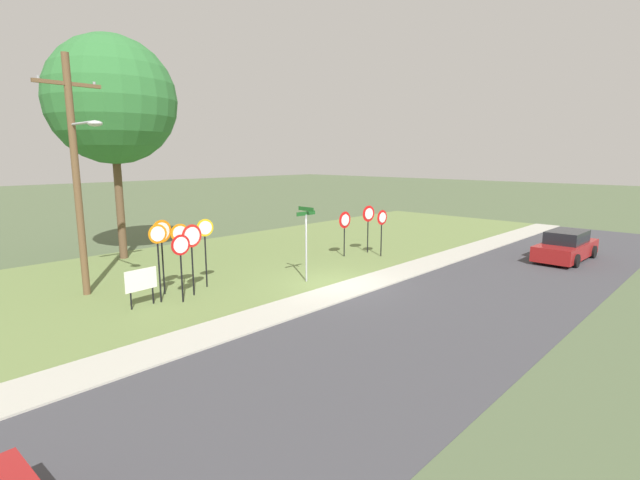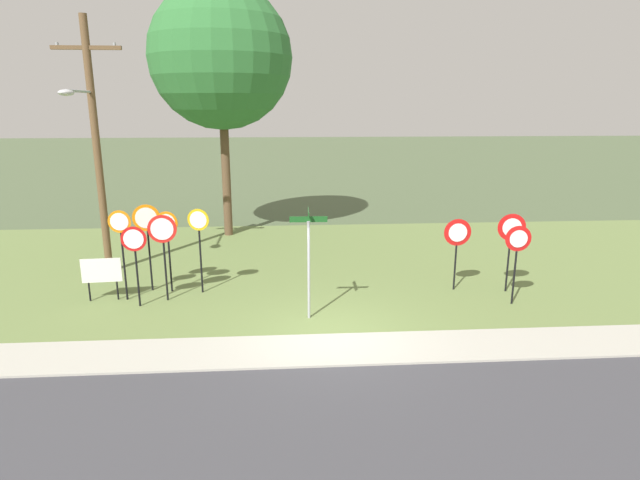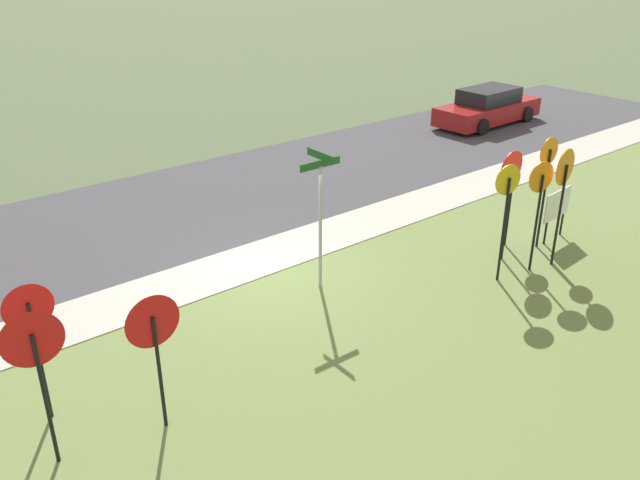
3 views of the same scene
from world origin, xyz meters
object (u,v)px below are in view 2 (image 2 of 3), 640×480
stop_sign_far_left (121,237)px  stop_sign_far_right (199,233)px  stop_sign_near_left (135,249)px  yield_sign_near_left (511,234)px  utility_pole (94,139)px  notice_board (102,273)px  oak_tree_left (221,57)px  stop_sign_center_tall (168,234)px  stop_sign_far_center (147,228)px  street_name_post (309,255)px  stop_sign_near_right (163,238)px  yield_sign_near_right (457,238)px  yield_sign_far_left (518,247)px

stop_sign_far_left → stop_sign_far_right: 2.14m
stop_sign_near_left → yield_sign_near_left: (10.72, 0.45, 0.13)m
utility_pole → notice_board: 4.47m
stop_sign_near_left → oak_tree_left: oak_tree_left is taller
stop_sign_near_left → utility_pole: utility_pole is taller
stop_sign_near_left → stop_sign_far_right: size_ratio=0.90×
stop_sign_far_right → notice_board: stop_sign_far_right is taller
stop_sign_near_left → stop_sign_center_tall: bearing=58.7°
stop_sign_far_right → oak_tree_left: bearing=100.1°
stop_sign_far_center → stop_sign_center_tall: 0.65m
stop_sign_center_tall → street_name_post: bearing=-19.2°
stop_sign_far_left → stop_sign_center_tall: stop_sign_far_left is taller
oak_tree_left → stop_sign_near_right: bearing=-97.2°
stop_sign_center_tall → yield_sign_near_left: stop_sign_center_tall is taller
stop_sign_center_tall → oak_tree_left: bearing=92.2°
yield_sign_near_right → stop_sign_center_tall: bearing=178.9°
street_name_post → stop_sign_far_left: bearing=163.4°
stop_sign_near_right → stop_sign_center_tall: (-0.03, 0.73, -0.07)m
stop_sign_far_center → stop_sign_center_tall: stop_sign_far_center is taller
yield_sign_near_left → oak_tree_left: bearing=147.5°
stop_sign_center_tall → yield_sign_near_left: bearing=6.4°
stop_sign_near_left → utility_pole: (-1.85, 3.15, 2.75)m
stop_sign_near_right → yield_sign_far_left: 9.84m
stop_sign_near_right → yield_sign_far_left: stop_sign_near_right is taller
stop_sign_far_right → yield_sign_near_right: stop_sign_far_right is taller
stop_sign_far_right → yield_sign_near_left: 9.15m
yield_sign_near_right → street_name_post: street_name_post is taller
notice_board → stop_sign_near_right: bearing=-9.0°
street_name_post → utility_pole: size_ratio=0.36×
stop_sign_far_left → yield_sign_near_right: (9.70, 0.18, -0.26)m
stop_sign_near_right → utility_pole: size_ratio=0.31×
yield_sign_near_left → yield_sign_near_right: 1.55m
stop_sign_near_right → yield_sign_near_left: stop_sign_near_right is taller
stop_sign_far_left → notice_board: bearing=178.7°
stop_sign_far_center → stop_sign_center_tall: bearing=-20.3°
notice_board → oak_tree_left: bearing=65.3°
stop_sign_near_left → stop_sign_far_left: (-0.50, 0.54, 0.23)m
yield_sign_near_left → oak_tree_left: (-9.06, 7.76, 5.49)m
oak_tree_left → stop_sign_near_left: bearing=-101.4°
oak_tree_left → yield_sign_near_right: bearing=-44.8°
stop_sign_far_center → yield_sign_far_left: size_ratio=1.17×
stop_sign_near_right → yield_sign_near_left: 10.04m
stop_sign_far_left → stop_sign_far_center: 0.93m
stop_sign_far_center → yield_sign_near_right: bearing=-10.7°
stop_sign_near_left → oak_tree_left: (1.66, 8.21, 5.63)m
stop_sign_center_tall → yield_sign_near_right: size_ratio=1.12×
yield_sign_far_left → street_name_post: bearing=-170.2°
stop_sign_center_tall → street_name_post: 4.64m
stop_sign_far_right → yield_sign_near_left: (9.13, -0.55, -0.04)m
utility_pole → notice_board: bearing=-74.7°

